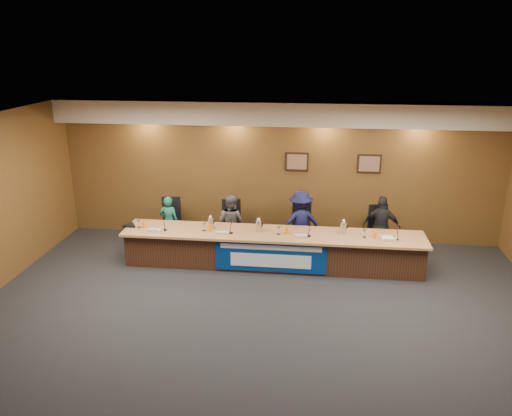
# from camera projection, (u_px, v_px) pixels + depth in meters

# --- Properties ---
(floor) EXTENTS (10.00, 10.00, 0.00)m
(floor) POSITION_uv_depth(u_px,v_px,m) (260.00, 328.00, 8.10)
(floor) COLOR black
(floor) RESTS_ON ground
(ceiling) EXTENTS (10.00, 8.00, 0.04)m
(ceiling) POSITION_uv_depth(u_px,v_px,m) (260.00, 132.00, 7.08)
(ceiling) COLOR silver
(ceiling) RESTS_ON wall_back
(wall_back) EXTENTS (10.00, 0.04, 3.20)m
(wall_back) POSITION_uv_depth(u_px,v_px,m) (279.00, 172.00, 11.36)
(wall_back) COLOR brown
(wall_back) RESTS_ON floor
(soffit) EXTENTS (10.00, 0.50, 0.50)m
(soffit) POSITION_uv_depth(u_px,v_px,m) (279.00, 114.00, 10.69)
(soffit) COLOR beige
(soffit) RESTS_ON wall_back
(dais_body) EXTENTS (6.00, 0.80, 0.70)m
(dais_body) POSITION_uv_depth(u_px,v_px,m) (272.00, 250.00, 10.25)
(dais_body) COLOR #391F12
(dais_body) RESTS_ON floor
(dais_top) EXTENTS (6.10, 0.95, 0.05)m
(dais_top) POSITION_uv_depth(u_px,v_px,m) (272.00, 234.00, 10.08)
(dais_top) COLOR #AB7246
(dais_top) RESTS_ON dais_body
(banner) EXTENTS (2.20, 0.02, 0.65)m
(banner) POSITION_uv_depth(u_px,v_px,m) (271.00, 257.00, 9.85)
(banner) COLOR navy
(banner) RESTS_ON dais_body
(banner_text_upper) EXTENTS (2.00, 0.01, 0.10)m
(banner_text_upper) POSITION_uv_depth(u_px,v_px,m) (271.00, 248.00, 9.77)
(banner_text_upper) COLOR silver
(banner_text_upper) RESTS_ON banner
(banner_text_lower) EXTENTS (1.60, 0.01, 0.28)m
(banner_text_lower) POSITION_uv_depth(u_px,v_px,m) (271.00, 261.00, 9.86)
(banner_text_lower) COLOR silver
(banner_text_lower) RESTS_ON banner
(wall_photo_left) EXTENTS (0.52, 0.04, 0.42)m
(wall_photo_left) POSITION_uv_depth(u_px,v_px,m) (297.00, 162.00, 11.21)
(wall_photo_left) COLOR black
(wall_photo_left) RESTS_ON wall_back
(wall_photo_right) EXTENTS (0.52, 0.04, 0.42)m
(wall_photo_right) POSITION_uv_depth(u_px,v_px,m) (369.00, 164.00, 11.03)
(wall_photo_right) COLOR black
(wall_photo_right) RESTS_ON wall_back
(panelist_a) EXTENTS (0.46, 0.33, 1.18)m
(panelist_a) POSITION_uv_depth(u_px,v_px,m) (169.00, 222.00, 11.14)
(panelist_a) COLOR #1A634B
(panelist_a) RESTS_ON floor
(panelist_b) EXTENTS (0.76, 0.70, 1.27)m
(panelist_b) POSITION_uv_depth(u_px,v_px,m) (231.00, 222.00, 10.97)
(panelist_b) COLOR #515257
(panelist_b) RESTS_ON floor
(panelist_c) EXTENTS (1.02, 0.75, 1.41)m
(panelist_c) POSITION_uv_depth(u_px,v_px,m) (301.00, 222.00, 10.78)
(panelist_c) COLOR #11133C
(panelist_c) RESTS_ON floor
(panelist_d) EXTENTS (0.85, 0.49, 1.35)m
(panelist_d) POSITION_uv_depth(u_px,v_px,m) (381.00, 227.00, 10.60)
(panelist_d) COLOR black
(panelist_d) RESTS_ON floor
(office_chair_a) EXTENTS (0.53, 0.53, 0.08)m
(office_chair_a) POSITION_uv_depth(u_px,v_px,m) (171.00, 225.00, 11.27)
(office_chair_a) COLOR black
(office_chair_a) RESTS_ON floor
(office_chair_b) EXTENTS (0.56, 0.56, 0.08)m
(office_chair_b) POSITION_uv_depth(u_px,v_px,m) (232.00, 227.00, 11.11)
(office_chair_b) COLOR black
(office_chair_b) RESTS_ON floor
(office_chair_c) EXTENTS (0.51, 0.51, 0.08)m
(office_chair_c) POSITION_uv_depth(u_px,v_px,m) (300.00, 230.00, 10.94)
(office_chair_c) COLOR black
(office_chair_c) RESTS_ON floor
(office_chair_d) EXTENTS (0.58, 0.58, 0.08)m
(office_chair_d) POSITION_uv_depth(u_px,v_px,m) (380.00, 234.00, 10.75)
(office_chair_d) COLOR black
(office_chair_d) RESTS_ON floor
(nameplate_a) EXTENTS (0.24, 0.08, 0.10)m
(nameplate_a) POSITION_uv_depth(u_px,v_px,m) (154.00, 230.00, 10.07)
(nameplate_a) COLOR white
(nameplate_a) RESTS_ON dais_top
(microphone_a) EXTENTS (0.07, 0.07, 0.02)m
(microphone_a) POSITION_uv_depth(u_px,v_px,m) (165.00, 230.00, 10.20)
(microphone_a) COLOR black
(microphone_a) RESTS_ON dais_top
(juice_glass_a) EXTENTS (0.06, 0.06, 0.15)m
(juice_glass_a) POSITION_uv_depth(u_px,v_px,m) (144.00, 225.00, 10.29)
(juice_glass_a) COLOR orange
(juice_glass_a) RESTS_ON dais_top
(water_glass_a) EXTENTS (0.08, 0.08, 0.18)m
(water_glass_a) POSITION_uv_depth(u_px,v_px,m) (139.00, 224.00, 10.32)
(water_glass_a) COLOR silver
(water_glass_a) RESTS_ON dais_top
(nameplate_b) EXTENTS (0.24, 0.08, 0.10)m
(nameplate_b) POSITION_uv_depth(u_px,v_px,m) (222.00, 233.00, 9.93)
(nameplate_b) COLOR white
(nameplate_b) RESTS_ON dais_top
(microphone_b) EXTENTS (0.07, 0.07, 0.02)m
(microphone_b) POSITION_uv_depth(u_px,v_px,m) (231.00, 233.00, 10.04)
(microphone_b) COLOR black
(microphone_b) RESTS_ON dais_top
(juice_glass_b) EXTENTS (0.06, 0.06, 0.15)m
(juice_glass_b) POSITION_uv_depth(u_px,v_px,m) (210.00, 228.00, 10.12)
(juice_glass_b) COLOR orange
(juice_glass_b) RESTS_ON dais_top
(water_glass_b) EXTENTS (0.08, 0.08, 0.18)m
(water_glass_b) POSITION_uv_depth(u_px,v_px,m) (204.00, 227.00, 10.14)
(water_glass_b) COLOR silver
(water_glass_b) RESTS_ON dais_top
(nameplate_c) EXTENTS (0.24, 0.08, 0.10)m
(nameplate_c) POSITION_uv_depth(u_px,v_px,m) (301.00, 236.00, 9.77)
(nameplate_c) COLOR white
(nameplate_c) RESTS_ON dais_top
(microphone_c) EXTENTS (0.07, 0.07, 0.02)m
(microphone_c) POSITION_uv_depth(u_px,v_px,m) (309.00, 236.00, 9.88)
(microphone_c) COLOR black
(microphone_c) RESTS_ON dais_top
(juice_glass_c) EXTENTS (0.06, 0.06, 0.15)m
(juice_glass_c) POSITION_uv_depth(u_px,v_px,m) (287.00, 230.00, 9.98)
(juice_glass_c) COLOR orange
(juice_glass_c) RESTS_ON dais_top
(water_glass_c) EXTENTS (0.08, 0.08, 0.18)m
(water_glass_c) POSITION_uv_depth(u_px,v_px,m) (279.00, 230.00, 9.95)
(water_glass_c) COLOR silver
(water_glass_c) RESTS_ON dais_top
(nameplate_d) EXTENTS (0.24, 0.08, 0.10)m
(nameplate_d) POSITION_uv_depth(u_px,v_px,m) (390.00, 240.00, 9.60)
(nameplate_d) COLOR white
(nameplate_d) RESTS_ON dais_top
(microphone_d) EXTENTS (0.07, 0.07, 0.02)m
(microphone_d) POSITION_uv_depth(u_px,v_px,m) (396.00, 239.00, 9.72)
(microphone_d) COLOR black
(microphone_d) RESTS_ON dais_top
(juice_glass_d) EXTENTS (0.06, 0.06, 0.15)m
(juice_glass_d) POSITION_uv_depth(u_px,v_px,m) (375.00, 235.00, 9.77)
(juice_glass_d) COLOR orange
(juice_glass_d) RESTS_ON dais_top
(water_glass_d) EXTENTS (0.08, 0.08, 0.18)m
(water_glass_d) POSITION_uv_depth(u_px,v_px,m) (365.00, 233.00, 9.80)
(water_glass_d) COLOR silver
(water_glass_d) RESTS_ON dais_top
(carafe_left) EXTENTS (0.11, 0.11, 0.23)m
(carafe_left) POSITION_uv_depth(u_px,v_px,m) (211.00, 223.00, 10.26)
(carafe_left) COLOR silver
(carafe_left) RESTS_ON dais_top
(carafe_mid) EXTENTS (0.12, 0.12, 0.24)m
(carafe_mid) POSITION_uv_depth(u_px,v_px,m) (259.00, 226.00, 10.09)
(carafe_mid) COLOR silver
(carafe_mid) RESTS_ON dais_top
(carafe_right) EXTENTS (0.13, 0.13, 0.25)m
(carafe_right) POSITION_uv_depth(u_px,v_px,m) (343.00, 228.00, 9.96)
(carafe_right) COLOR silver
(carafe_right) RESTS_ON dais_top
(speakerphone) EXTENTS (0.32, 0.32, 0.05)m
(speakerphone) POSITION_uv_depth(u_px,v_px,m) (130.00, 225.00, 10.40)
(speakerphone) COLOR black
(speakerphone) RESTS_ON dais_top
(paper_stack) EXTENTS (0.26, 0.33, 0.01)m
(paper_stack) POSITION_uv_depth(u_px,v_px,m) (388.00, 238.00, 9.78)
(paper_stack) COLOR white
(paper_stack) RESTS_ON dais_top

